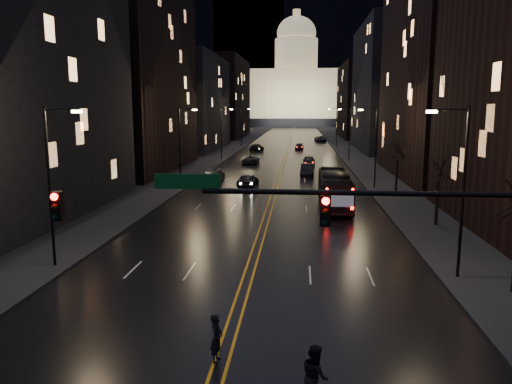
% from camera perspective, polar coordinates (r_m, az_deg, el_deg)
% --- Properties ---
extents(ground, '(900.00, 900.00, 0.00)m').
position_cam_1_polar(ground, '(18.39, -4.14, -19.30)').
color(ground, black).
rests_on(ground, ground).
extents(road, '(20.00, 320.00, 0.02)m').
position_cam_1_polar(road, '(146.19, 4.02, 6.04)').
color(road, black).
rests_on(road, ground).
extents(sidewalk_left, '(8.00, 320.00, 0.16)m').
position_cam_1_polar(sidewalk_left, '(147.11, -1.47, 6.11)').
color(sidewalk_left, black).
rests_on(sidewalk_left, ground).
extents(sidewalk_right, '(8.00, 320.00, 0.16)m').
position_cam_1_polar(sidewalk_right, '(146.60, 9.53, 5.97)').
color(sidewalk_right, black).
rests_on(sidewalk_right, ground).
extents(center_line, '(0.62, 320.00, 0.01)m').
position_cam_1_polar(center_line, '(146.19, 4.02, 6.04)').
color(center_line, orange).
rests_on(center_line, road).
extents(building_left_mid, '(12.00, 30.00, 28.00)m').
position_cam_1_polar(building_left_mid, '(73.97, -14.00, 13.24)').
color(building_left_mid, black).
rests_on(building_left_mid, ground).
extents(building_left_far, '(12.00, 34.00, 20.00)m').
position_cam_1_polar(building_left_far, '(110.47, -7.44, 10.04)').
color(building_left_far, black).
rests_on(building_left_far, ground).
extents(building_left_dist, '(12.00, 40.00, 24.00)m').
position_cam_1_polar(building_left_dist, '(157.71, -3.64, 10.65)').
color(building_left_dist, black).
rests_on(building_left_dist, ground).
extents(building_right_tall, '(12.00, 30.00, 38.00)m').
position_cam_1_polar(building_right_tall, '(69.15, 21.38, 17.33)').
color(building_right_tall, black).
rests_on(building_right_tall, ground).
extents(building_right_mid, '(12.00, 34.00, 26.00)m').
position_cam_1_polar(building_right_mid, '(109.52, 14.98, 11.38)').
color(building_right_mid, black).
rests_on(building_right_mid, ground).
extents(building_right_dist, '(12.00, 40.00, 22.00)m').
position_cam_1_polar(building_right_dist, '(156.99, 11.94, 10.11)').
color(building_right_dist, black).
rests_on(building_right_dist, ground).
extents(mountain_ridge, '(520.00, 60.00, 130.00)m').
position_cam_1_polar(mountain_ridge, '(401.60, 10.83, 17.41)').
color(mountain_ridge, black).
rests_on(mountain_ridge, ground).
extents(capitol, '(90.00, 50.00, 58.50)m').
position_cam_1_polar(capitol, '(266.04, 4.56, 11.29)').
color(capitol, black).
rests_on(capitol, ground).
extents(traffic_signal, '(17.29, 0.45, 7.00)m').
position_cam_1_polar(traffic_signal, '(16.65, 16.19, -3.90)').
color(traffic_signal, black).
rests_on(traffic_signal, ground).
extents(streetlamp_right_near, '(2.13, 0.25, 9.00)m').
position_cam_1_polar(streetlamp_right_near, '(27.41, 22.30, 0.89)').
color(streetlamp_right_near, black).
rests_on(streetlamp_right_near, ground).
extents(streetlamp_left_near, '(2.13, 0.25, 9.00)m').
position_cam_1_polar(streetlamp_left_near, '(29.44, -22.25, 1.45)').
color(streetlamp_left_near, black).
rests_on(streetlamp_left_near, ground).
extents(streetlamp_right_mid, '(2.13, 0.25, 9.00)m').
position_cam_1_polar(streetlamp_right_mid, '(56.62, 13.38, 5.45)').
color(streetlamp_right_mid, black).
rests_on(streetlamp_right_mid, ground).
extents(streetlamp_left_mid, '(2.13, 0.25, 9.00)m').
position_cam_1_polar(streetlamp_left_mid, '(57.62, -8.53, 5.67)').
color(streetlamp_left_mid, black).
rests_on(streetlamp_left_mid, ground).
extents(streetlamp_right_far, '(2.13, 0.25, 9.00)m').
position_cam_1_polar(streetlamp_right_far, '(86.37, 10.53, 6.87)').
color(streetlamp_right_far, black).
rests_on(streetlamp_right_far, ground).
extents(streetlamp_left_far, '(2.13, 0.25, 9.00)m').
position_cam_1_polar(streetlamp_left_far, '(87.03, -3.89, 7.02)').
color(streetlamp_left_far, black).
rests_on(streetlamp_left_far, ground).
extents(streetlamp_right_dist, '(2.13, 0.25, 9.00)m').
position_cam_1_polar(streetlamp_right_dist, '(116.25, 9.15, 7.55)').
color(streetlamp_right_dist, black).
rests_on(streetlamp_right_dist, ground).
extents(streetlamp_left_dist, '(2.13, 0.25, 9.00)m').
position_cam_1_polar(streetlamp_left_dist, '(116.74, -1.60, 7.68)').
color(streetlamp_left_dist, black).
rests_on(streetlamp_left_dist, ground).
extents(tree_right_mid, '(2.40, 2.40, 6.65)m').
position_cam_1_polar(tree_right_mid, '(39.52, 20.20, 2.65)').
color(tree_right_mid, black).
rests_on(tree_right_mid, ground).
extents(tree_right_far, '(2.40, 2.40, 6.65)m').
position_cam_1_polar(tree_right_far, '(55.05, 15.91, 4.65)').
color(tree_right_far, black).
rests_on(tree_right_far, ground).
extents(bus, '(2.87, 11.55, 3.21)m').
position_cam_1_polar(bus, '(45.74, 8.96, 0.28)').
color(bus, black).
rests_on(bus, ground).
extents(oncoming_car_a, '(2.45, 4.79, 1.56)m').
position_cam_1_polar(oncoming_car_a, '(56.92, -0.93, 1.37)').
color(oncoming_car_a, black).
rests_on(oncoming_car_a, ground).
extents(oncoming_car_b, '(1.93, 5.19, 1.70)m').
position_cam_1_polar(oncoming_car_b, '(60.10, -4.83, 1.84)').
color(oncoming_car_b, black).
rests_on(oncoming_car_b, ground).
extents(oncoming_car_c, '(2.51, 5.16, 1.41)m').
position_cam_1_polar(oncoming_car_c, '(80.72, -0.58, 3.73)').
color(oncoming_car_c, black).
rests_on(oncoming_car_c, ground).
extents(oncoming_car_d, '(2.91, 5.64, 1.56)m').
position_cam_1_polar(oncoming_car_d, '(104.19, 0.08, 5.09)').
color(oncoming_car_d, black).
rests_on(oncoming_car_d, ground).
extents(receding_car_a, '(1.90, 4.96, 1.61)m').
position_cam_1_polar(receding_car_a, '(66.37, 5.88, 2.51)').
color(receding_car_a, black).
rests_on(receding_car_a, ground).
extents(receding_car_b, '(1.94, 4.67, 1.58)m').
position_cam_1_polar(receding_car_b, '(78.32, 6.06, 3.57)').
color(receding_car_b, black).
rests_on(receding_car_b, ground).
extents(receding_car_c, '(1.95, 4.58, 1.32)m').
position_cam_1_polar(receding_car_c, '(108.94, 4.97, 5.18)').
color(receding_car_c, black).
rests_on(receding_car_c, ground).
extents(receding_car_d, '(3.28, 5.95, 1.58)m').
position_cam_1_polar(receding_car_d, '(135.04, 7.38, 6.03)').
color(receding_car_d, black).
rests_on(receding_car_d, ground).
extents(pedestrian_a, '(0.48, 0.68, 1.76)m').
position_cam_1_polar(pedestrian_a, '(18.32, -4.53, -16.32)').
color(pedestrian_a, black).
rests_on(pedestrian_a, ground).
extents(pedestrian_b, '(0.79, 1.06, 1.95)m').
position_cam_1_polar(pedestrian_b, '(15.99, 6.76, -20.10)').
color(pedestrian_b, black).
rests_on(pedestrian_b, ground).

